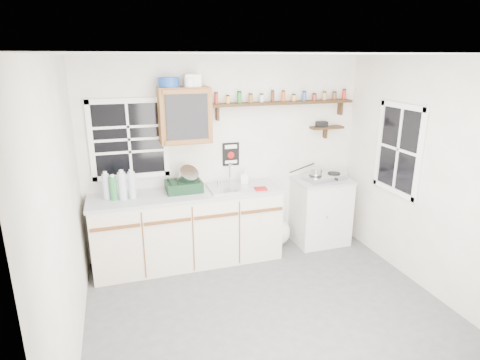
{
  "coord_description": "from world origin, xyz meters",
  "views": [
    {
      "loc": [
        -1.34,
        -3.25,
        2.48
      ],
      "look_at": [
        -0.15,
        0.55,
        1.26
      ],
      "focal_mm": 30.0,
      "sensor_mm": 36.0,
      "label": 1
    }
  ],
  "objects_px": {
    "hotplate": "(325,177)",
    "spice_shelf": "(284,102)",
    "upper_cabinet": "(185,115)",
    "main_cabinet": "(189,227)",
    "dish_rack": "(185,183)",
    "right_cabinet": "(320,211)"
  },
  "relations": [
    {
      "from": "hotplate",
      "to": "spice_shelf",
      "type": "bearing_deg",
      "value": 151.13
    },
    {
      "from": "spice_shelf",
      "to": "hotplate",
      "type": "height_order",
      "value": "spice_shelf"
    },
    {
      "from": "main_cabinet",
      "to": "dish_rack",
      "type": "relative_size",
      "value": 5.39
    },
    {
      "from": "main_cabinet",
      "to": "right_cabinet",
      "type": "distance_m",
      "value": 1.84
    },
    {
      "from": "right_cabinet",
      "to": "upper_cabinet",
      "type": "xyz_separation_m",
      "value": [
        -1.8,
        0.12,
        1.37
      ]
    },
    {
      "from": "dish_rack",
      "to": "main_cabinet",
      "type": "bearing_deg",
      "value": -80.29
    },
    {
      "from": "dish_rack",
      "to": "hotplate",
      "type": "height_order",
      "value": "dish_rack"
    },
    {
      "from": "upper_cabinet",
      "to": "main_cabinet",
      "type": "bearing_deg",
      "value": -103.68
    },
    {
      "from": "upper_cabinet",
      "to": "spice_shelf",
      "type": "relative_size",
      "value": 0.34
    },
    {
      "from": "right_cabinet",
      "to": "dish_rack",
      "type": "xyz_separation_m",
      "value": [
        -1.85,
        0.03,
        0.57
      ]
    },
    {
      "from": "right_cabinet",
      "to": "spice_shelf",
      "type": "bearing_deg",
      "value": 160.06
    },
    {
      "from": "main_cabinet",
      "to": "hotplate",
      "type": "height_order",
      "value": "hotplate"
    },
    {
      "from": "spice_shelf",
      "to": "hotplate",
      "type": "bearing_deg",
      "value": -21.11
    },
    {
      "from": "main_cabinet",
      "to": "hotplate",
      "type": "relative_size",
      "value": 3.92
    },
    {
      "from": "upper_cabinet",
      "to": "dish_rack",
      "type": "relative_size",
      "value": 1.52
    },
    {
      "from": "upper_cabinet",
      "to": "dish_rack",
      "type": "xyz_separation_m",
      "value": [
        -0.05,
        -0.09,
        -0.8
      ]
    },
    {
      "from": "main_cabinet",
      "to": "upper_cabinet",
      "type": "xyz_separation_m",
      "value": [
        0.03,
        0.14,
        1.36
      ]
    },
    {
      "from": "dish_rack",
      "to": "hotplate",
      "type": "relative_size",
      "value": 0.73
    },
    {
      "from": "main_cabinet",
      "to": "right_cabinet",
      "type": "height_order",
      "value": "main_cabinet"
    },
    {
      "from": "spice_shelf",
      "to": "right_cabinet",
      "type": "bearing_deg",
      "value": -19.94
    },
    {
      "from": "main_cabinet",
      "to": "upper_cabinet",
      "type": "relative_size",
      "value": 3.55
    },
    {
      "from": "upper_cabinet",
      "to": "hotplate",
      "type": "relative_size",
      "value": 1.1
    }
  ]
}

